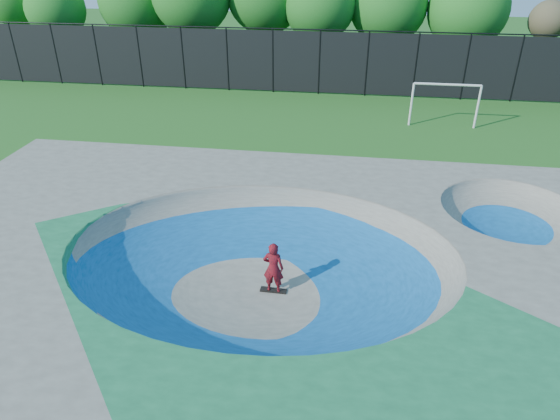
# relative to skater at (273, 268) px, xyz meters

# --- Properties ---
(ground) EXTENTS (120.00, 120.00, 0.00)m
(ground) POSITION_rel_skater_xyz_m (-0.33, -0.09, -0.82)
(ground) COLOR #1C5417
(ground) RESTS_ON ground
(skate_deck) EXTENTS (22.00, 14.00, 1.50)m
(skate_deck) POSITION_rel_skater_xyz_m (-0.33, -0.09, -0.07)
(skate_deck) COLOR gray
(skate_deck) RESTS_ON ground
(skater) EXTENTS (0.63, 0.44, 1.64)m
(skater) POSITION_rel_skater_xyz_m (0.00, 0.00, 0.00)
(skater) COLOR red
(skater) RESTS_ON ground
(skateboard) EXTENTS (0.79, 0.25, 0.05)m
(skateboard) POSITION_rel_skater_xyz_m (0.00, 0.00, -0.80)
(skateboard) COLOR black
(skateboard) RESTS_ON ground
(soccer_goal) EXTENTS (3.55, 0.12, 2.34)m
(soccer_goal) POSITION_rel_skater_xyz_m (6.77, 15.48, 0.81)
(soccer_goal) COLOR silver
(soccer_goal) RESTS_ON ground
(fence) EXTENTS (48.09, 0.09, 4.04)m
(fence) POSITION_rel_skater_xyz_m (-0.33, 20.91, 1.28)
(fence) COLOR black
(fence) RESTS_ON ground
(treeline) EXTENTS (52.03, 7.07, 8.30)m
(treeline) POSITION_rel_skater_xyz_m (-2.40, 26.07, 4.12)
(treeline) COLOR #463323
(treeline) RESTS_ON ground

